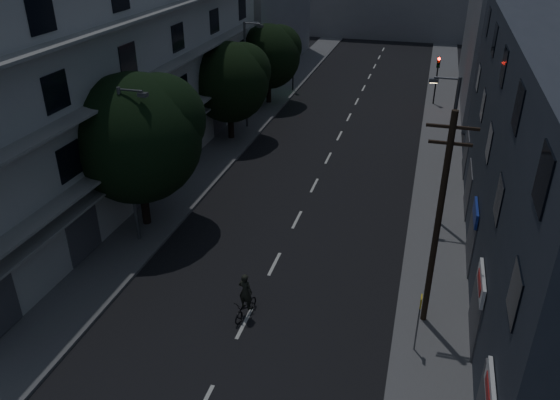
% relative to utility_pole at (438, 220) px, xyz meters
% --- Properties ---
extents(ground, '(160.00, 160.00, 0.00)m').
position_rel_utility_pole_xyz_m(ground, '(-7.12, 16.40, -4.87)').
color(ground, black).
rests_on(ground, ground).
extents(sidewalk_left, '(3.00, 90.00, 0.15)m').
position_rel_utility_pole_xyz_m(sidewalk_left, '(-14.62, 16.40, -4.79)').
color(sidewalk_left, '#565659').
rests_on(sidewalk_left, ground).
extents(sidewalk_right, '(3.00, 90.00, 0.15)m').
position_rel_utility_pole_xyz_m(sidewalk_right, '(0.38, 16.40, -4.79)').
color(sidewalk_right, '#565659').
rests_on(sidewalk_right, ground).
extents(lane_markings, '(0.15, 60.50, 0.01)m').
position_rel_utility_pole_xyz_m(lane_markings, '(-7.12, 22.65, -4.86)').
color(lane_markings, beige).
rests_on(lane_markings, ground).
extents(building_left, '(7.00, 36.00, 14.00)m').
position_rel_utility_pole_xyz_m(building_left, '(-19.10, 9.40, 2.13)').
color(building_left, '#B4B4AF').
rests_on(building_left, ground).
extents(building_right, '(6.19, 28.00, 11.00)m').
position_rel_utility_pole_xyz_m(building_right, '(4.87, 5.40, 0.63)').
color(building_right, '#2A2F39').
rests_on(building_right, ground).
extents(building_far_right, '(6.00, 20.00, 13.00)m').
position_rel_utility_pole_xyz_m(building_far_right, '(4.88, 33.40, 1.63)').
color(building_far_right, slate).
rests_on(building_far_right, ground).
extents(tree_near, '(6.65, 6.65, 8.21)m').
position_rel_utility_pole_xyz_m(tree_near, '(-14.80, 4.23, 0.42)').
color(tree_near, black).
rests_on(tree_near, sidewalk_left).
extents(tree_mid, '(5.75, 5.75, 7.07)m').
position_rel_utility_pole_xyz_m(tree_mid, '(-14.80, 17.57, -0.30)').
color(tree_mid, black).
rests_on(tree_mid, sidewalk_left).
extents(tree_far, '(5.49, 5.49, 6.79)m').
position_rel_utility_pole_xyz_m(tree_far, '(-14.59, 26.71, -0.47)').
color(tree_far, black).
rests_on(tree_far, sidewalk_left).
extents(traffic_signal_far_right, '(0.28, 0.37, 4.10)m').
position_rel_utility_pole_xyz_m(traffic_signal_far_right, '(-0.43, 30.12, -1.77)').
color(traffic_signal_far_right, black).
rests_on(traffic_signal_far_right, sidewalk_right).
extents(traffic_signal_far_left, '(0.28, 0.37, 4.10)m').
position_rel_utility_pole_xyz_m(traffic_signal_far_left, '(-13.55, 30.97, -1.77)').
color(traffic_signal_far_left, black).
rests_on(traffic_signal_far_left, sidewalk_left).
extents(street_lamp_left_near, '(1.51, 0.25, 8.00)m').
position_rel_utility_pole_xyz_m(street_lamp_left_near, '(-14.34, 2.53, -0.27)').
color(street_lamp_left_near, '#565A5E').
rests_on(street_lamp_left_near, sidewalk_left).
extents(street_lamp_right, '(1.51, 0.25, 8.00)m').
position_rel_utility_pole_xyz_m(street_lamp_right, '(0.30, 8.46, -0.27)').
color(street_lamp_right, '#515258').
rests_on(street_lamp_right, sidewalk_right).
extents(street_lamp_left_far, '(1.51, 0.25, 8.00)m').
position_rel_utility_pole_xyz_m(street_lamp_left_far, '(-14.38, 20.16, -0.27)').
color(street_lamp_left_far, '#505157').
rests_on(street_lamp_left_far, sidewalk_left).
extents(utility_pole, '(1.80, 0.24, 9.00)m').
position_rel_utility_pole_xyz_m(utility_pole, '(0.00, 0.00, 0.00)').
color(utility_pole, black).
rests_on(utility_pole, sidewalk_right).
extents(bus_stop_sign, '(0.06, 0.35, 2.52)m').
position_rel_utility_pole_xyz_m(bus_stop_sign, '(-0.26, -1.94, -2.98)').
color(bus_stop_sign, '#595B60').
rests_on(bus_stop_sign, sidewalk_right).
extents(cyclist, '(0.92, 1.76, 2.12)m').
position_rel_utility_pole_xyz_m(cyclist, '(-7.20, -1.63, -4.15)').
color(cyclist, black).
rests_on(cyclist, ground).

